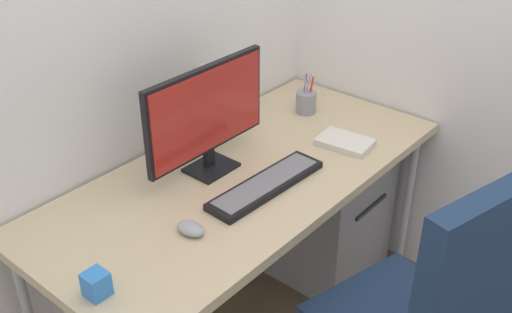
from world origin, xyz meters
TOP-DOWN VIEW (x-y plane):
  - desk at (0.00, 0.00)m, footprint 1.60×0.73m
  - filing_cabinet at (0.52, -0.01)m, footprint 0.47×0.49m
  - monitor at (-0.06, 0.11)m, footprint 0.54×0.14m
  - keyboard at (-0.03, -0.13)m, footprint 0.48×0.14m
  - mouse at (-0.37, -0.11)m, footprint 0.07×0.10m
  - pen_holder at (0.54, 0.12)m, footprint 0.09×0.09m
  - notebook at (0.40, -0.17)m, footprint 0.16×0.22m
  - desk_clamp_accessory at (-0.72, -0.11)m, footprint 0.06×0.06m

SIDE VIEW (x-z plane):
  - filing_cabinet at x=0.52m, z-range 0.00..0.60m
  - desk at x=0.00m, z-range 0.33..1.08m
  - notebook at x=0.40m, z-range 0.75..0.77m
  - keyboard at x=-0.03m, z-range 0.75..0.77m
  - mouse at x=-0.37m, z-range 0.75..0.78m
  - desk_clamp_accessory at x=-0.72m, z-range 0.75..0.82m
  - pen_holder at x=0.54m, z-range 0.71..0.88m
  - monitor at x=-0.06m, z-range 0.77..1.16m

